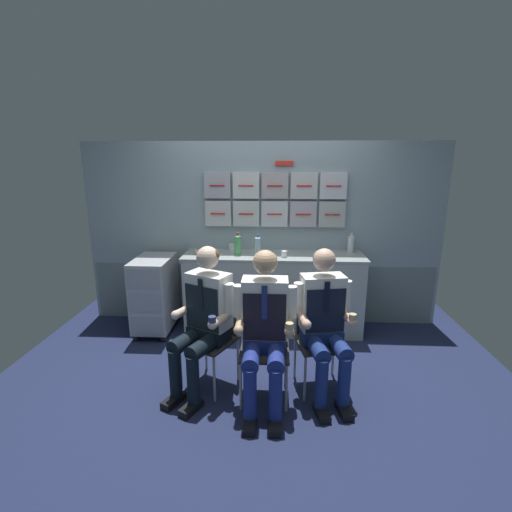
{
  "coord_description": "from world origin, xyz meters",
  "views": [
    {
      "loc": [
        0.17,
        -2.99,
        1.94
      ],
      "look_at": [
        -0.01,
        0.19,
        1.12
      ],
      "focal_mm": 26.21,
      "sensor_mm": 36.0,
      "label": 1
    }
  ],
  "objects_px": {
    "crew_member_left": "(204,314)",
    "folding_chair_center": "(265,336)",
    "crew_member_right": "(325,318)",
    "service_trolley": "(155,293)",
    "folding_chair_right": "(318,329)",
    "paper_cup_blue": "(232,247)",
    "folding_chair_left": "(215,327)",
    "crew_member_center": "(264,323)",
    "water_bottle_blue_cap": "(258,247)"
  },
  "relations": [
    {
      "from": "crew_member_center",
      "to": "paper_cup_blue",
      "type": "xyz_separation_m",
      "value": [
        -0.44,
        1.55,
        0.25
      ]
    },
    {
      "from": "folding_chair_left",
      "to": "folding_chair_center",
      "type": "distance_m",
      "value": 0.47
    },
    {
      "from": "service_trolley",
      "to": "folding_chair_right",
      "type": "distance_m",
      "value": 2.0
    },
    {
      "from": "folding_chair_left",
      "to": "paper_cup_blue",
      "type": "distance_m",
      "value": 1.33
    },
    {
      "from": "folding_chair_right",
      "to": "crew_member_right",
      "type": "xyz_separation_m",
      "value": [
        0.03,
        -0.16,
        0.17
      ]
    },
    {
      "from": "crew_member_left",
      "to": "folding_chair_center",
      "type": "xyz_separation_m",
      "value": [
        0.51,
        -0.0,
        -0.18
      ]
    },
    {
      "from": "crew_member_left",
      "to": "service_trolley",
      "type": "bearing_deg",
      "value": 125.55
    },
    {
      "from": "folding_chair_center",
      "to": "crew_member_right",
      "type": "bearing_deg",
      "value": 0.58
    },
    {
      "from": "water_bottle_blue_cap",
      "to": "paper_cup_blue",
      "type": "height_order",
      "value": "water_bottle_blue_cap"
    },
    {
      "from": "folding_chair_right",
      "to": "crew_member_right",
      "type": "height_order",
      "value": "crew_member_right"
    },
    {
      "from": "service_trolley",
      "to": "crew_member_left",
      "type": "relative_size",
      "value": 0.69
    },
    {
      "from": "crew_member_right",
      "to": "water_bottle_blue_cap",
      "type": "bearing_deg",
      "value": 119.95
    },
    {
      "from": "folding_chair_left",
      "to": "water_bottle_blue_cap",
      "type": "height_order",
      "value": "water_bottle_blue_cap"
    },
    {
      "from": "folding_chair_left",
      "to": "crew_member_right",
      "type": "bearing_deg",
      "value": -8.44
    },
    {
      "from": "crew_member_left",
      "to": "crew_member_center",
      "type": "bearing_deg",
      "value": -17.21
    },
    {
      "from": "folding_chair_center",
      "to": "crew_member_right",
      "type": "height_order",
      "value": "crew_member_right"
    },
    {
      "from": "crew_member_left",
      "to": "crew_member_center",
      "type": "height_order",
      "value": "crew_member_center"
    },
    {
      "from": "service_trolley",
      "to": "crew_member_center",
      "type": "distance_m",
      "value": 1.83
    },
    {
      "from": "water_bottle_blue_cap",
      "to": "folding_chair_left",
      "type": "bearing_deg",
      "value": -109.55
    },
    {
      "from": "crew_member_left",
      "to": "water_bottle_blue_cap",
      "type": "relative_size",
      "value": 4.79
    },
    {
      "from": "folding_chair_center",
      "to": "water_bottle_blue_cap",
      "type": "xyz_separation_m",
      "value": [
        -0.12,
        1.06,
        0.52
      ]
    },
    {
      "from": "crew_member_left",
      "to": "folding_chair_right",
      "type": "distance_m",
      "value": 1.01
    },
    {
      "from": "paper_cup_blue",
      "to": "folding_chair_left",
      "type": "bearing_deg",
      "value": -90.1
    },
    {
      "from": "paper_cup_blue",
      "to": "crew_member_center",
      "type": "bearing_deg",
      "value": -74.14
    },
    {
      "from": "service_trolley",
      "to": "folding_chair_center",
      "type": "distance_m",
      "value": 1.7
    },
    {
      "from": "crew_member_center",
      "to": "paper_cup_blue",
      "type": "bearing_deg",
      "value": 105.86
    },
    {
      "from": "crew_member_center",
      "to": "water_bottle_blue_cap",
      "type": "height_order",
      "value": "crew_member_center"
    },
    {
      "from": "service_trolley",
      "to": "folding_chair_left",
      "type": "relative_size",
      "value": 1.05
    },
    {
      "from": "crew_member_left",
      "to": "folding_chair_center",
      "type": "distance_m",
      "value": 0.55
    },
    {
      "from": "crew_member_center",
      "to": "crew_member_right",
      "type": "distance_m",
      "value": 0.52
    },
    {
      "from": "folding_chair_left",
      "to": "crew_member_right",
      "type": "height_order",
      "value": "crew_member_right"
    },
    {
      "from": "crew_member_right",
      "to": "service_trolley",
      "type": "bearing_deg",
      "value": 148.55
    },
    {
      "from": "service_trolley",
      "to": "folding_chair_center",
      "type": "bearing_deg",
      "value": -40.24
    },
    {
      "from": "folding_chair_right",
      "to": "paper_cup_blue",
      "type": "xyz_separation_m",
      "value": [
        -0.9,
        1.23,
        0.44
      ]
    },
    {
      "from": "folding_chair_center",
      "to": "folding_chair_right",
      "type": "height_order",
      "value": "same"
    },
    {
      "from": "service_trolley",
      "to": "water_bottle_blue_cap",
      "type": "relative_size",
      "value": 3.32
    },
    {
      "from": "folding_chair_left",
      "to": "water_bottle_blue_cap",
      "type": "bearing_deg",
      "value": 70.45
    },
    {
      "from": "crew_member_right",
      "to": "paper_cup_blue",
      "type": "relative_size",
      "value": 16.28
    },
    {
      "from": "service_trolley",
      "to": "crew_member_right",
      "type": "bearing_deg",
      "value": -31.45
    },
    {
      "from": "folding_chair_center",
      "to": "folding_chair_left",
      "type": "bearing_deg",
      "value": 162.07
    },
    {
      "from": "service_trolley",
      "to": "folding_chair_right",
      "type": "relative_size",
      "value": 1.05
    },
    {
      "from": "crew_member_right",
      "to": "paper_cup_blue",
      "type": "height_order",
      "value": "crew_member_right"
    },
    {
      "from": "folding_chair_left",
      "to": "crew_member_right",
      "type": "distance_m",
      "value": 0.96
    },
    {
      "from": "crew_member_left",
      "to": "crew_member_center",
      "type": "relative_size",
      "value": 0.99
    },
    {
      "from": "water_bottle_blue_cap",
      "to": "folding_chair_center",
      "type": "bearing_deg",
      "value": -83.66
    },
    {
      "from": "folding_chair_left",
      "to": "water_bottle_blue_cap",
      "type": "xyz_separation_m",
      "value": [
        0.33,
        0.92,
        0.52
      ]
    },
    {
      "from": "folding_chair_left",
      "to": "paper_cup_blue",
      "type": "height_order",
      "value": "paper_cup_blue"
    },
    {
      "from": "folding_chair_left",
      "to": "folding_chair_right",
      "type": "distance_m",
      "value": 0.9
    },
    {
      "from": "crew_member_center",
      "to": "crew_member_right",
      "type": "relative_size",
      "value": 1.02
    },
    {
      "from": "folding_chair_left",
      "to": "crew_member_left",
      "type": "relative_size",
      "value": 0.66
    }
  ]
}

